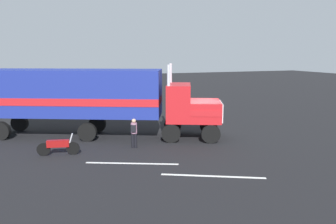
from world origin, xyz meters
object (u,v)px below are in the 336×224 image
object	(u,v)px
person_bystander	(134,132)
motorcycle	(58,146)
parked_bus	(79,86)
semi_truck	(93,96)

from	to	relation	value
person_bystander	motorcycle	size ratio (longest dim) A/B	0.78
person_bystander	parked_bus	world-z (taller)	parked_bus
motorcycle	person_bystander	bearing A→B (deg)	-1.69
semi_truck	person_bystander	world-z (taller)	semi_truck
parked_bus	person_bystander	bearing A→B (deg)	-84.47
parked_bus	motorcycle	bearing A→B (deg)	-99.69
semi_truck	motorcycle	distance (m)	4.39
semi_truck	parked_bus	bearing A→B (deg)	88.76
semi_truck	person_bystander	xyz separation A→B (m)	(1.68, -3.29, -1.63)
parked_bus	motorcycle	world-z (taller)	parked_bus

